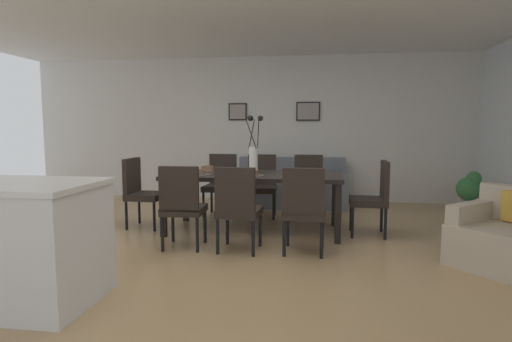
# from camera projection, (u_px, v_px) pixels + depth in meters

# --- Properties ---
(ground_plane) EXTENTS (9.00, 9.00, 0.00)m
(ground_plane) POSITION_uv_depth(u_px,v_px,m) (236.00, 250.00, 4.45)
(ground_plane) COLOR tan
(back_wall_panel) EXTENTS (9.00, 0.10, 2.60)m
(back_wall_panel) POSITION_uv_depth(u_px,v_px,m) (270.00, 129.00, 7.51)
(back_wall_panel) COLOR silver
(back_wall_panel) RESTS_ON ground
(ceiling_panel) EXTENTS (9.00, 7.20, 0.08)m
(ceiling_panel) POSITION_uv_depth(u_px,v_px,m) (242.00, 9.00, 4.57)
(ceiling_panel) COLOR white
(dining_table) EXTENTS (2.20, 1.00, 0.74)m
(dining_table) POSITION_uv_depth(u_px,v_px,m) (253.00, 179.00, 5.21)
(dining_table) COLOR black
(dining_table) RESTS_ON ground
(dining_chair_near_left) EXTENTS (0.46, 0.46, 0.92)m
(dining_chair_near_left) POSITION_uv_depth(u_px,v_px,m) (182.00, 203.00, 4.43)
(dining_chair_near_left) COLOR black
(dining_chair_near_left) RESTS_ON ground
(dining_chair_near_right) EXTENTS (0.47, 0.47, 0.92)m
(dining_chair_near_right) POSITION_uv_depth(u_px,v_px,m) (221.00, 181.00, 6.22)
(dining_chair_near_right) COLOR black
(dining_chair_near_right) RESTS_ON ground
(dining_chair_far_left) EXTENTS (0.47, 0.47, 0.92)m
(dining_chair_far_left) POSITION_uv_depth(u_px,v_px,m) (238.00, 205.00, 4.31)
(dining_chair_far_left) COLOR black
(dining_chair_far_left) RESTS_ON ground
(dining_chair_far_right) EXTENTS (0.47, 0.47, 0.92)m
(dining_chair_far_right) POSITION_uv_depth(u_px,v_px,m) (262.00, 182.00, 6.11)
(dining_chair_far_right) COLOR black
(dining_chair_far_right) RESTS_ON ground
(dining_chair_mid_left) EXTENTS (0.46, 0.46, 0.92)m
(dining_chair_mid_left) POSITION_uv_depth(u_px,v_px,m) (304.00, 206.00, 4.25)
(dining_chair_mid_left) COLOR black
(dining_chair_mid_left) RESTS_ON ground
(dining_chair_mid_right) EXTENTS (0.44, 0.44, 0.92)m
(dining_chair_mid_right) POSITION_uv_depth(u_px,v_px,m) (308.00, 183.00, 6.04)
(dining_chair_mid_right) COLOR black
(dining_chair_mid_right) RESTS_ON ground
(dining_chair_head_west) EXTENTS (0.45, 0.45, 0.92)m
(dining_chair_head_west) POSITION_uv_depth(u_px,v_px,m) (140.00, 189.00, 5.43)
(dining_chair_head_west) COLOR black
(dining_chair_head_west) RESTS_ON ground
(dining_chair_head_east) EXTENTS (0.46, 0.46, 0.92)m
(dining_chair_head_east) POSITION_uv_depth(u_px,v_px,m) (375.00, 194.00, 5.00)
(dining_chair_head_east) COLOR black
(dining_chair_head_east) RESTS_ON ground
(centerpiece_vase) EXTENTS (0.21, 0.23, 0.73)m
(centerpiece_vase) POSITION_uv_depth(u_px,v_px,m) (253.00, 151.00, 5.17)
(centerpiece_vase) COLOR white
(centerpiece_vase) RESTS_ON dining_table
(placemat_near_left) EXTENTS (0.32, 0.32, 0.01)m
(placemat_near_left) POSITION_uv_depth(u_px,v_px,m) (198.00, 175.00, 5.07)
(placemat_near_left) COLOR #4C4742
(placemat_near_left) RESTS_ON dining_table
(bowl_near_left) EXTENTS (0.17, 0.17, 0.07)m
(bowl_near_left) POSITION_uv_depth(u_px,v_px,m) (198.00, 172.00, 5.07)
(bowl_near_left) COLOR brown
(bowl_near_left) RESTS_ON dining_table
(placemat_near_right) EXTENTS (0.32, 0.32, 0.01)m
(placemat_near_right) POSITION_uv_depth(u_px,v_px,m) (207.00, 171.00, 5.51)
(placemat_near_right) COLOR #4C4742
(placemat_near_right) RESTS_ON dining_table
(bowl_near_right) EXTENTS (0.17, 0.17, 0.07)m
(bowl_near_right) POSITION_uv_depth(u_px,v_px,m) (207.00, 168.00, 5.51)
(bowl_near_right) COLOR brown
(bowl_near_right) RESTS_ON dining_table
(placemat_far_left) EXTENTS (0.32, 0.32, 0.01)m
(placemat_far_left) POSITION_uv_depth(u_px,v_px,m) (251.00, 175.00, 4.98)
(placemat_far_left) COLOR #4C4742
(placemat_far_left) RESTS_ON dining_table
(bowl_far_left) EXTENTS (0.17, 0.17, 0.07)m
(bowl_far_left) POSITION_uv_depth(u_px,v_px,m) (251.00, 172.00, 4.98)
(bowl_far_left) COLOR brown
(bowl_far_left) RESTS_ON dining_table
(sofa) EXTENTS (1.87, 0.84, 0.80)m
(sofa) POSITION_uv_depth(u_px,v_px,m) (291.00, 189.00, 7.02)
(sofa) COLOR slate
(sofa) RESTS_ON ground
(armchair) EXTENTS (1.13, 1.13, 0.75)m
(armchair) POSITION_uv_depth(u_px,v_px,m) (508.00, 238.00, 3.86)
(armchair) COLOR #B7A893
(armchair) RESTS_ON ground
(kitchen_island) EXTENTS (1.37, 0.82, 0.92)m
(kitchen_island) POSITION_uv_depth(u_px,v_px,m) (7.00, 242.00, 3.08)
(kitchen_island) COLOR silver
(kitchen_island) RESTS_ON ground
(framed_picture_left) EXTENTS (0.34, 0.03, 0.31)m
(framed_picture_left) POSITION_uv_depth(u_px,v_px,m) (238.00, 112.00, 7.49)
(framed_picture_left) COLOR black
(framed_picture_center) EXTENTS (0.42, 0.03, 0.34)m
(framed_picture_center) POSITION_uv_depth(u_px,v_px,m) (308.00, 111.00, 7.31)
(framed_picture_center) COLOR black
(potted_plant) EXTENTS (0.36, 0.36, 0.67)m
(potted_plant) POSITION_uv_depth(u_px,v_px,m) (469.00, 191.00, 6.20)
(potted_plant) COLOR silver
(potted_plant) RESTS_ON ground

